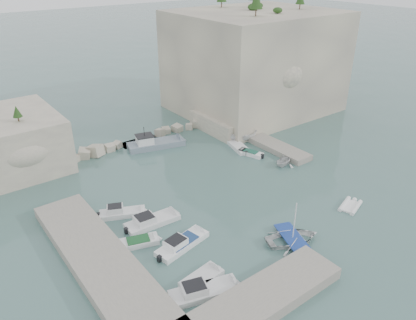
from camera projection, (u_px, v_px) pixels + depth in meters
ground at (240, 202)px, 46.20m from camera, size 400.00×400.00×0.00m
cliff_east at (255, 62)px, 71.11m from camera, size 26.00×22.00×17.00m
cliff_terrace at (228, 121)px, 65.45m from camera, size 8.00×10.00×2.50m
quay_west at (103, 264)px, 36.12m from camera, size 5.00×24.00×1.10m
quay_south at (248, 308)px, 31.67m from camera, size 18.00×4.00×1.10m
ledge_east at (264, 141)px, 60.39m from camera, size 3.00×16.00×0.80m
breakwater at (139, 137)px, 61.04m from camera, size 28.00×3.00×1.40m
motorboat_a at (123, 215)px, 43.91m from camera, size 5.55×3.69×1.40m
motorboat_b at (153, 224)px, 42.54m from camera, size 6.38×2.35×1.40m
motorboat_c at (139, 244)px, 39.50m from camera, size 4.57×2.79×0.70m
motorboat_d at (182, 246)px, 39.26m from camera, size 6.57×3.12×1.40m
motorboat_e at (202, 281)px, 35.03m from camera, size 4.53×2.37×0.70m
motorboat_f at (204, 294)px, 33.68m from camera, size 6.74×3.69×1.40m
rowboat at (292, 242)px, 39.84m from camera, size 6.41×5.49×1.12m
inflatable_dinghy at (350, 207)px, 45.31m from camera, size 3.79×2.65×0.44m
tender_east_a at (283, 165)px, 54.39m from camera, size 3.66×3.30×1.71m
tender_east_b at (251, 155)px, 57.17m from camera, size 2.50×4.13×0.70m
tender_east_c at (238, 148)px, 59.13m from camera, size 2.96×5.59×0.70m
tender_east_d at (241, 141)px, 61.39m from camera, size 5.10×3.88×1.86m
work_boat at (156, 147)px, 59.66m from camera, size 9.43×4.90×2.20m
rowboat_mast at (295, 219)px, 38.64m from camera, size 0.10×0.10×4.20m
vegetation at (228, 6)px, 65.09m from camera, size 53.48×13.88×13.40m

